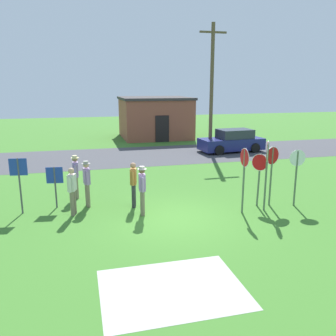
{
  "coord_description": "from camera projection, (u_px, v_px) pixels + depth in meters",
  "views": [
    {
      "loc": [
        -2.97,
        -10.86,
        4.46
      ],
      "look_at": [
        0.28,
        1.98,
        1.3
      ],
      "focal_mm": 37.48,
      "sensor_mm": 36.0,
      "label": 1
    }
  ],
  "objects": [
    {
      "name": "ground_plane",
      "position": [
        174.0,
        218.0,
        11.98
      ],
      "size": [
        80.0,
        80.0,
        0.0
      ],
      "primitive_type": "plane",
      "color": "#3D7528"
    },
    {
      "name": "street_asphalt",
      "position": [
        129.0,
        156.0,
        22.37
      ],
      "size": [
        60.0,
        6.4,
        0.01
      ],
      "primitive_type": "cube",
      "color": "#424247",
      "rests_on": "ground"
    },
    {
      "name": "concrete_path",
      "position": [
        172.0,
        289.0,
        7.85
      ],
      "size": [
        3.2,
        2.4,
        0.01
      ],
      "primitive_type": "cube",
      "color": "#ADAAA3",
      "rests_on": "ground"
    },
    {
      "name": "building_background",
      "position": [
        155.0,
        117.0,
        30.08
      ],
      "size": [
        5.78,
        5.61,
        3.43
      ],
      "color": "brown",
      "rests_on": "ground"
    },
    {
      "name": "utility_pole",
      "position": [
        212.0,
        87.0,
        23.02
      ],
      "size": [
        1.8,
        0.24,
        8.3
      ],
      "color": "brown",
      "rests_on": "ground"
    },
    {
      "name": "parked_car_on_street",
      "position": [
        232.0,
        141.0,
        23.85
      ],
      "size": [
        4.42,
        2.25,
        1.51
      ],
      "color": "navy",
      "rests_on": "ground"
    },
    {
      "name": "stop_sign_leaning_right",
      "position": [
        244.0,
        170.0,
        12.17
      ],
      "size": [
        0.07,
        0.67,
        2.34
      ],
      "color": "#51664C",
      "rests_on": "ground"
    },
    {
      "name": "stop_sign_low_front",
      "position": [
        259.0,
        171.0,
        12.98
      ],
      "size": [
        0.44,
        0.52,
        1.99
      ],
      "color": "#51664C",
      "rests_on": "ground"
    },
    {
      "name": "stop_sign_nearest",
      "position": [
        297.0,
        169.0,
        12.97
      ],
      "size": [
        0.61,
        0.12,
        2.14
      ],
      "color": "#51664C",
      "rests_on": "ground"
    },
    {
      "name": "stop_sign_leaning_left",
      "position": [
        267.0,
        163.0,
        12.38
      ],
      "size": [
        0.41,
        0.66,
        2.57
      ],
      "color": "#51664C",
      "rests_on": "ground"
    },
    {
      "name": "stop_sign_rear_right",
      "position": [
        272.0,
        166.0,
        12.96
      ],
      "size": [
        0.65,
        0.23,
        2.25
      ],
      "color": "#51664C",
      "rests_on": "ground"
    },
    {
      "name": "person_in_dark_shirt",
      "position": [
        72.0,
        189.0,
        12.12
      ],
      "size": [
        0.32,
        0.55,
        1.69
      ],
      "color": "#7A6B56",
      "rests_on": "ground"
    },
    {
      "name": "person_holding_notes",
      "position": [
        142.0,
        188.0,
        12.13
      ],
      "size": [
        0.31,
        0.57,
        1.74
      ],
      "color": "#7A6B56",
      "rests_on": "ground"
    },
    {
      "name": "person_in_teal",
      "position": [
        87.0,
        181.0,
        12.97
      ],
      "size": [
        0.32,
        0.57,
        1.74
      ],
      "color": "#7A6B56",
      "rests_on": "ground"
    },
    {
      "name": "person_on_left",
      "position": [
        133.0,
        182.0,
        12.92
      ],
      "size": [
        0.3,
        0.56,
        1.69
      ],
      "color": "#2D2D33",
      "rests_on": "ground"
    },
    {
      "name": "person_near_signs",
      "position": [
        76.0,
        174.0,
        13.96
      ],
      "size": [
        0.32,
        0.57,
        1.74
      ],
      "color": "#7A6B56",
      "rests_on": "ground"
    },
    {
      "name": "info_panel_leftmost",
      "position": [
        55.0,
        180.0,
        12.82
      ],
      "size": [
        0.6,
        0.1,
        1.54
      ],
      "color": "#4C4C51",
      "rests_on": "ground"
    },
    {
      "name": "info_panel_middle",
      "position": [
        19.0,
        176.0,
        12.14
      ],
      "size": [
        0.6,
        0.1,
        1.99
      ],
      "color": "#4C4C51",
      "rests_on": "ground"
    }
  ]
}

